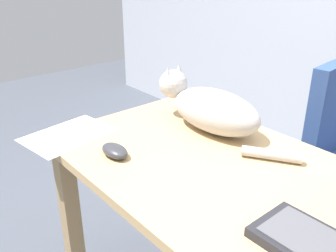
# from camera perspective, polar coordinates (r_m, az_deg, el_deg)

# --- Properties ---
(desk) EXTENTS (1.57, 0.67, 0.75)m
(desk) POSITION_cam_1_polar(r_m,az_deg,el_deg) (1.07, 17.15, -15.76)
(desk) COLOR tan
(desk) RESTS_ON ground_plane
(cat) EXTENTS (0.61, 0.20, 0.20)m
(cat) POSITION_cam_1_polar(r_m,az_deg,el_deg) (1.33, 6.51, 2.80)
(cat) COLOR #B2ADA8
(cat) RESTS_ON desk
(computer_mouse) EXTENTS (0.11, 0.06, 0.04)m
(computer_mouse) POSITION_cam_1_polar(r_m,az_deg,el_deg) (1.17, -8.19, -3.78)
(computer_mouse) COLOR #333338
(computer_mouse) RESTS_ON desk
(paper_sheet) EXTENTS (0.25, 0.32, 0.00)m
(paper_sheet) POSITION_cam_1_polar(r_m,az_deg,el_deg) (1.34, -14.96, -1.34)
(paper_sheet) COLOR white
(paper_sheet) RESTS_ON desk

